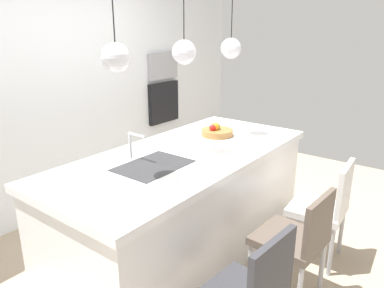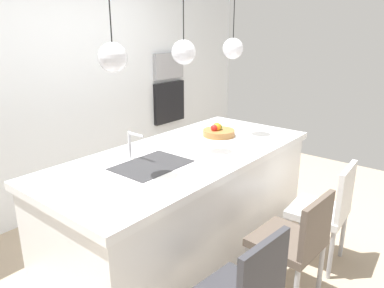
{
  "view_description": "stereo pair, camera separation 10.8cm",
  "coord_description": "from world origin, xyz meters",
  "px_view_note": "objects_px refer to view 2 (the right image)",
  "views": [
    {
      "loc": [
        -2.24,
        -1.79,
        1.94
      ],
      "look_at": [
        0.1,
        0.0,
        1.01
      ],
      "focal_mm": 34.11,
      "sensor_mm": 36.0,
      "label": 1
    },
    {
      "loc": [
        -2.17,
        -1.87,
        1.94
      ],
      "look_at": [
        0.1,
        0.0,
        1.01
      ],
      "focal_mm": 34.11,
      "sensor_mm": 36.0,
      "label": 2
    }
  ],
  "objects_px": {
    "chair_middle": "(295,240)",
    "microwave": "(168,66)",
    "chair_far": "(326,208)",
    "fruit_bowl": "(218,132)",
    "oven": "(169,102)"
  },
  "relations": [
    {
      "from": "chair_middle",
      "to": "microwave",
      "type": "bearing_deg",
      "value": 60.33
    },
    {
      "from": "microwave",
      "to": "chair_far",
      "type": "relative_size",
      "value": 0.59
    },
    {
      "from": "fruit_bowl",
      "to": "microwave",
      "type": "distance_m",
      "value": 1.83
    },
    {
      "from": "oven",
      "to": "chair_far",
      "type": "xyz_separation_m",
      "value": [
        -0.87,
        -2.58,
        -0.44
      ]
    },
    {
      "from": "fruit_bowl",
      "to": "microwave",
      "type": "relative_size",
      "value": 0.57
    },
    {
      "from": "oven",
      "to": "chair_middle",
      "type": "xyz_separation_m",
      "value": [
        -1.47,
        -2.58,
        -0.45
      ]
    },
    {
      "from": "microwave",
      "to": "oven",
      "type": "distance_m",
      "value": 0.5
    },
    {
      "from": "oven",
      "to": "fruit_bowl",
      "type": "bearing_deg",
      "value": -121.49
    },
    {
      "from": "oven",
      "to": "chair_middle",
      "type": "bearing_deg",
      "value": -119.67
    },
    {
      "from": "fruit_bowl",
      "to": "microwave",
      "type": "bearing_deg",
      "value": 58.51
    },
    {
      "from": "microwave",
      "to": "oven",
      "type": "height_order",
      "value": "microwave"
    },
    {
      "from": "fruit_bowl",
      "to": "chair_far",
      "type": "xyz_separation_m",
      "value": [
        0.06,
        -1.07,
        -0.48
      ]
    },
    {
      "from": "fruit_bowl",
      "to": "chair_middle",
      "type": "height_order",
      "value": "fruit_bowl"
    },
    {
      "from": "fruit_bowl",
      "to": "oven",
      "type": "height_order",
      "value": "oven"
    },
    {
      "from": "microwave",
      "to": "chair_middle",
      "type": "relative_size",
      "value": 0.62
    }
  ]
}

